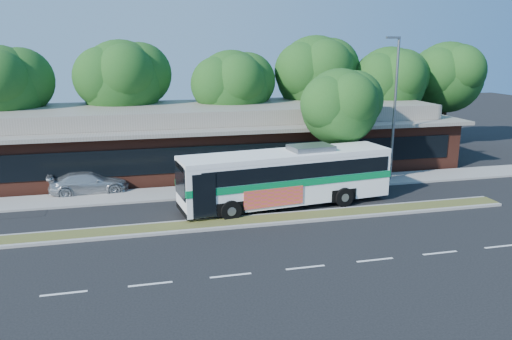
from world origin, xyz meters
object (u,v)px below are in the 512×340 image
(transit_bus, at_px, (287,173))
(sedan, at_px, (89,183))
(lamp_post, at_px, (394,106))
(sidewalk_tree, at_px, (344,105))

(transit_bus, bearing_deg, sedan, 147.30)
(lamp_post, relative_size, sedan, 2.00)
(sedan, bearing_deg, lamp_post, -98.49)
(lamp_post, xyz_separation_m, transit_bus, (-7.94, -3.27, -3.08))
(lamp_post, height_order, sedan, lamp_post)
(transit_bus, bearing_deg, sidewalk_tree, 29.88)
(sedan, height_order, sidewalk_tree, sidewalk_tree)
(lamp_post, xyz_separation_m, sedan, (-18.62, 1.80, -4.25))
(lamp_post, xyz_separation_m, sidewalk_tree, (-3.23, 0.31, 0.08))
(lamp_post, distance_m, sedan, 19.18)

